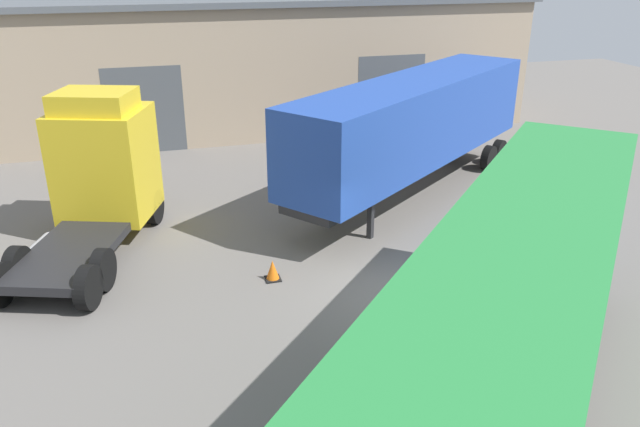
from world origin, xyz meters
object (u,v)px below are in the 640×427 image
tractor_unit_yellow (100,172)px  container_trailer_green (519,304)px  container_trailer_black (415,123)px  traffic_cone (273,271)px

tractor_unit_yellow → container_trailer_green: 12.65m
container_trailer_black → traffic_cone: 7.93m
tractor_unit_yellow → container_trailer_black: tractor_unit_yellow is taller
tractor_unit_yellow → traffic_cone: size_ratio=12.21×
tractor_unit_yellow → container_trailer_green: (7.02, -10.52, 0.55)m
tractor_unit_yellow → traffic_cone: bearing=-114.1°
container_trailer_black → traffic_cone: size_ratio=20.18×
traffic_cone → tractor_unit_yellow: bearing=136.4°
container_trailer_black → traffic_cone: container_trailer_black is taller
container_trailer_green → traffic_cone: 7.48m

